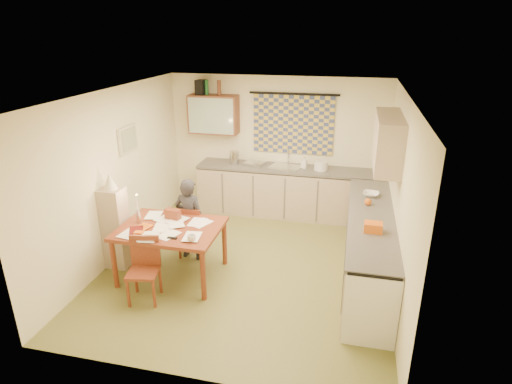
% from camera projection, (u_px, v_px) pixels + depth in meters
% --- Properties ---
extents(floor, '(4.00, 4.50, 0.02)m').
position_uv_depth(floor, '(248.00, 265.00, 6.33)').
color(floor, olive).
rests_on(floor, ground).
extents(ceiling, '(4.00, 4.50, 0.02)m').
position_uv_depth(ceiling, '(246.00, 93.00, 5.42)').
color(ceiling, white).
rests_on(ceiling, floor).
extents(wall_back, '(4.00, 0.02, 2.50)m').
position_uv_depth(wall_back, '(277.00, 145.00, 7.93)').
color(wall_back, '#F9F2C8').
rests_on(wall_back, floor).
extents(wall_front, '(4.00, 0.02, 2.50)m').
position_uv_depth(wall_front, '(186.00, 271.00, 3.83)').
color(wall_front, '#F9F2C8').
rests_on(wall_front, floor).
extents(wall_left, '(0.02, 4.50, 2.50)m').
position_uv_depth(wall_left, '(115.00, 175.00, 6.30)').
color(wall_left, '#F9F2C8').
rests_on(wall_left, floor).
extents(wall_right, '(0.02, 4.50, 2.50)m').
position_uv_depth(wall_right, '(400.00, 198.00, 5.46)').
color(wall_right, '#F9F2C8').
rests_on(wall_right, floor).
extents(window_blind, '(1.45, 0.03, 1.05)m').
position_uv_depth(window_blind, '(293.00, 125.00, 7.69)').
color(window_blind, '#37457C').
rests_on(window_blind, wall_back).
extents(curtain_rod, '(1.60, 0.04, 0.04)m').
position_uv_depth(curtain_rod, '(294.00, 94.00, 7.47)').
color(curtain_rod, black).
rests_on(curtain_rod, wall_back).
extents(wall_cabinet, '(0.90, 0.34, 0.70)m').
position_uv_depth(wall_cabinet, '(214.00, 114.00, 7.81)').
color(wall_cabinet, brown).
rests_on(wall_cabinet, wall_back).
extents(wall_cabinet_glass, '(0.84, 0.02, 0.64)m').
position_uv_depth(wall_cabinet_glass, '(211.00, 116.00, 7.66)').
color(wall_cabinet_glass, '#99B2A5').
rests_on(wall_cabinet_glass, wall_back).
extents(upper_cabinet_right, '(0.34, 1.30, 0.70)m').
position_uv_depth(upper_cabinet_right, '(388.00, 141.00, 5.78)').
color(upper_cabinet_right, tan).
rests_on(upper_cabinet_right, wall_right).
extents(framed_print, '(0.04, 0.50, 0.40)m').
position_uv_depth(framed_print, '(128.00, 139.00, 6.49)').
color(framed_print, beige).
rests_on(framed_print, wall_left).
extents(print_canvas, '(0.01, 0.42, 0.32)m').
position_uv_depth(print_canvas, '(129.00, 139.00, 6.49)').
color(print_canvas, beige).
rests_on(print_canvas, wall_left).
extents(counter_back, '(3.30, 0.62, 0.92)m').
position_uv_depth(counter_back, '(287.00, 192.00, 7.88)').
color(counter_back, tan).
rests_on(counter_back, floor).
extents(counter_right, '(0.62, 2.95, 0.92)m').
position_uv_depth(counter_right, '(369.00, 247.00, 5.90)').
color(counter_right, tan).
rests_on(counter_right, floor).
extents(stove, '(0.58, 0.58, 0.91)m').
position_uv_depth(stove, '(370.00, 298.00, 4.80)').
color(stove, white).
rests_on(stove, floor).
extents(sink, '(0.64, 0.57, 0.10)m').
position_uv_depth(sink, '(285.00, 169.00, 7.74)').
color(sink, silver).
rests_on(sink, counter_back).
extents(tap, '(0.04, 0.04, 0.28)m').
position_uv_depth(tap, '(289.00, 157.00, 7.83)').
color(tap, silver).
rests_on(tap, counter_back).
extents(dish_rack, '(0.41, 0.38, 0.06)m').
position_uv_depth(dish_rack, '(255.00, 164.00, 7.83)').
color(dish_rack, silver).
rests_on(dish_rack, counter_back).
extents(kettle, '(0.19, 0.19, 0.24)m').
position_uv_depth(kettle, '(234.00, 158.00, 7.88)').
color(kettle, silver).
rests_on(kettle, counter_back).
extents(mixing_bowl, '(0.31, 0.31, 0.16)m').
position_uv_depth(mixing_bowl, '(321.00, 166.00, 7.56)').
color(mixing_bowl, white).
rests_on(mixing_bowl, counter_back).
extents(soap_bottle, '(0.14, 0.14, 0.21)m').
position_uv_depth(soap_bottle, '(304.00, 162.00, 7.66)').
color(soap_bottle, white).
rests_on(soap_bottle, counter_back).
extents(bowl, '(0.30, 0.30, 0.06)m').
position_uv_depth(bowl, '(371.00, 194.00, 6.41)').
color(bowl, white).
rests_on(bowl, counter_right).
extents(orange_bag, '(0.22, 0.16, 0.12)m').
position_uv_depth(orange_bag, '(373.00, 227.00, 5.28)').
color(orange_bag, orange).
rests_on(orange_bag, counter_right).
extents(fruit_orange, '(0.10, 0.10, 0.10)m').
position_uv_depth(fruit_orange, '(368.00, 202.00, 6.07)').
color(fruit_orange, orange).
rests_on(fruit_orange, counter_right).
extents(speaker, '(0.20, 0.23, 0.26)m').
position_uv_depth(speaker, '(201.00, 87.00, 7.69)').
color(speaker, black).
rests_on(speaker, wall_cabinet).
extents(bottle_green, '(0.08, 0.08, 0.26)m').
position_uv_depth(bottle_green, '(207.00, 87.00, 7.66)').
color(bottle_green, '#195926').
rests_on(bottle_green, wall_cabinet).
extents(bottle_brown, '(0.08, 0.08, 0.26)m').
position_uv_depth(bottle_brown, '(219.00, 88.00, 7.61)').
color(bottle_brown, brown).
rests_on(bottle_brown, wall_cabinet).
extents(dining_table, '(1.37, 1.04, 0.75)m').
position_uv_depth(dining_table, '(172.00, 251.00, 5.94)').
color(dining_table, maroon).
rests_on(dining_table, floor).
extents(chair_far, '(0.40, 0.40, 0.82)m').
position_uv_depth(chair_far, '(192.00, 240.00, 6.53)').
color(chair_far, maroon).
rests_on(chair_far, floor).
extents(chair_near, '(0.44, 0.44, 0.84)m').
position_uv_depth(chair_near, '(145.00, 281.00, 5.45)').
color(chair_near, maroon).
rests_on(chair_near, floor).
extents(person, '(0.54, 0.42, 1.27)m').
position_uv_depth(person, '(190.00, 219.00, 6.33)').
color(person, black).
rests_on(person, floor).
extents(shelf_stand, '(0.32, 0.30, 1.21)m').
position_uv_depth(shelf_stand, '(116.00, 228.00, 6.12)').
color(shelf_stand, tan).
rests_on(shelf_stand, floor).
extents(lampshade, '(0.20, 0.20, 0.22)m').
position_uv_depth(lampshade, '(110.00, 181.00, 5.86)').
color(lampshade, beige).
rests_on(lampshade, shelf_stand).
extents(letter_rack, '(0.24, 0.14, 0.16)m').
position_uv_depth(letter_rack, '(173.00, 215.00, 6.00)').
color(letter_rack, maroon).
rests_on(letter_rack, dining_table).
extents(mug, '(0.14, 0.14, 0.09)m').
position_uv_depth(mug, '(192.00, 238.00, 5.40)').
color(mug, white).
rests_on(mug, dining_table).
extents(magazine, '(0.37, 0.38, 0.02)m').
position_uv_depth(magazine, '(129.00, 231.00, 5.67)').
color(magazine, '#7F0A05').
rests_on(magazine, dining_table).
extents(book, '(0.31, 0.34, 0.02)m').
position_uv_depth(book, '(138.00, 226.00, 5.81)').
color(book, orange).
rests_on(book, dining_table).
extents(orange_box, '(0.12, 0.08, 0.04)m').
position_uv_depth(orange_box, '(139.00, 233.00, 5.59)').
color(orange_box, orange).
rests_on(orange_box, dining_table).
extents(eyeglasses, '(0.13, 0.05, 0.02)m').
position_uv_depth(eyeglasses, '(172.00, 238.00, 5.49)').
color(eyeglasses, black).
rests_on(eyeglasses, dining_table).
extents(candle_holder, '(0.06, 0.06, 0.18)m').
position_uv_depth(candle_holder, '(138.00, 217.00, 5.91)').
color(candle_holder, silver).
rests_on(candle_holder, dining_table).
extents(candle, '(0.03, 0.03, 0.22)m').
position_uv_depth(candle, '(137.00, 202.00, 5.87)').
color(candle, white).
rests_on(candle, dining_table).
extents(candle_flame, '(0.02, 0.02, 0.02)m').
position_uv_depth(candle_flame, '(137.00, 195.00, 5.80)').
color(candle_flame, '#FFCC66').
rests_on(candle_flame, dining_table).
extents(papers, '(1.09, 0.98, 0.02)m').
position_uv_depth(papers, '(168.00, 227.00, 5.79)').
color(papers, white).
rests_on(papers, dining_table).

